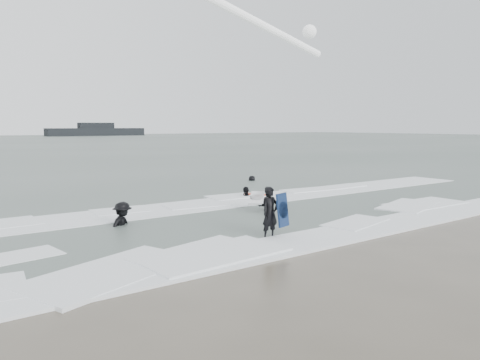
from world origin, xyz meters
TOP-DOWN VIEW (x-y plane):
  - ground at (0.00, 0.00)m, footprint 320.00×320.00m
  - surfer_centre at (-2.33, 0.23)m, footprint 0.58×0.39m
  - surfer_wading at (0.29, 3.63)m, footprint 0.93×0.88m
  - surfer_breaker at (-5.18, 4.24)m, footprint 1.24×1.11m
  - surfer_right_near at (1.64, 6.84)m, footprint 0.95×1.00m
  - surfer_right_far at (5.63, 11.69)m, footprint 0.86×0.73m
  - surf_foam at (0.00, 3.70)m, footprint 30.03×9.06m
  - bodyboards at (0.02, 3.57)m, footprint 4.86×7.44m
  - vessel_horizon at (38.82, 138.68)m, footprint 30.51×5.45m
  - airshow_jet at (33.18, 54.12)m, footprint 54.28×17.05m

SIDE VIEW (x-z plane):
  - ground at x=0.00m, z-range 0.00..0.00m
  - surfer_centre at x=-2.33m, z-range -0.77..0.77m
  - surfer_wading at x=0.29m, z-range -0.76..0.76m
  - surfer_breaker at x=-5.18m, z-range -0.83..0.83m
  - surfer_right_near at x=1.64m, z-range -0.83..0.83m
  - surfer_right_far at x=5.63m, z-range -0.74..0.74m
  - surf_foam at x=0.00m, z-range 0.00..0.08m
  - bodyboards at x=0.02m, z-range -0.13..1.12m
  - vessel_horizon at x=38.82m, z-range -0.53..3.61m
  - airshow_jet at x=33.18m, z-range 16.80..25.73m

